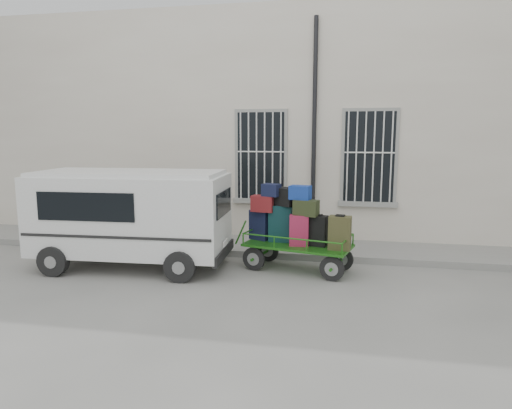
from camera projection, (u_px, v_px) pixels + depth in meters
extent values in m
plane|color=slate|center=(253.00, 277.00, 9.06)|extent=(80.00, 80.00, 0.00)
cube|color=beige|center=(289.00, 127.00, 13.92)|extent=(24.00, 5.00, 6.00)
cylinder|color=black|center=(314.00, 134.00, 11.27)|extent=(0.11, 0.11, 5.60)
cube|color=black|center=(261.00, 156.00, 11.67)|extent=(1.20, 0.08, 2.20)
cube|color=gray|center=(261.00, 201.00, 11.84)|extent=(1.45, 0.22, 0.12)
cube|color=black|center=(369.00, 157.00, 11.16)|extent=(1.20, 0.08, 2.20)
cube|color=gray|center=(367.00, 204.00, 11.32)|extent=(1.45, 0.22, 0.12)
cube|color=gray|center=(271.00, 247.00, 11.18)|extent=(24.00, 1.70, 0.15)
cylinder|color=black|center=(254.00, 259.00, 9.48)|extent=(0.49, 0.17, 0.49)
cylinder|color=gray|center=(254.00, 259.00, 9.48)|extent=(0.28, 0.15, 0.27)
cylinder|color=black|center=(268.00, 251.00, 10.15)|extent=(0.49, 0.17, 0.49)
cylinder|color=gray|center=(268.00, 251.00, 10.15)|extent=(0.28, 0.15, 0.27)
cylinder|color=black|center=(332.00, 269.00, 8.79)|extent=(0.49, 0.17, 0.49)
cylinder|color=gray|center=(332.00, 269.00, 8.79)|extent=(0.28, 0.15, 0.27)
cylinder|color=black|center=(342.00, 259.00, 9.45)|extent=(0.49, 0.17, 0.49)
cylinder|color=gray|center=(342.00, 259.00, 9.45)|extent=(0.28, 0.15, 0.27)
cube|color=#216617|center=(298.00, 245.00, 9.42)|extent=(2.33, 1.46, 0.05)
cylinder|color=#216617|center=(241.00, 232.00, 9.95)|extent=(0.29, 0.11, 0.55)
cube|color=black|center=(260.00, 225.00, 9.80)|extent=(0.50, 0.41, 0.63)
cube|color=black|center=(260.00, 210.00, 9.75)|extent=(0.20, 0.16, 0.03)
cube|color=#0D2B31|center=(280.00, 224.00, 9.57)|extent=(0.49, 0.23, 0.78)
cube|color=black|center=(281.00, 205.00, 9.51)|extent=(0.21, 0.15, 0.03)
cube|color=maroon|center=(299.00, 230.00, 9.25)|extent=(0.40, 0.26, 0.63)
cube|color=black|center=(299.00, 214.00, 9.19)|extent=(0.18, 0.15, 0.03)
cube|color=black|center=(318.00, 231.00, 9.25)|extent=(0.41, 0.33, 0.62)
cube|color=black|center=(318.00, 215.00, 9.20)|extent=(0.17, 0.16, 0.03)
cube|color=#39331C|center=(340.00, 233.00, 8.94)|extent=(0.46, 0.32, 0.67)
cube|color=black|center=(340.00, 216.00, 8.88)|extent=(0.20, 0.17, 0.03)
cube|color=maroon|center=(263.00, 204.00, 9.58)|extent=(0.51, 0.34, 0.34)
cube|color=black|center=(285.00, 197.00, 9.50)|extent=(0.57, 0.51, 0.37)
cube|color=black|center=(306.00, 208.00, 9.18)|extent=(0.54, 0.39, 0.32)
cube|color=black|center=(271.00, 190.00, 9.45)|extent=(0.41, 0.34, 0.26)
cube|color=#163997|center=(300.00, 192.00, 9.24)|extent=(0.46, 0.35, 0.28)
cube|color=silver|center=(131.00, 214.00, 9.59)|extent=(4.06, 1.92, 1.63)
cube|color=silver|center=(129.00, 173.00, 9.46)|extent=(3.87, 1.77, 0.09)
cube|color=black|center=(43.00, 197.00, 9.82)|extent=(0.24, 1.50, 0.68)
cube|color=black|center=(85.00, 207.00, 8.78)|extent=(1.99, 0.14, 0.56)
cube|color=black|center=(224.00, 203.00, 9.26)|extent=(0.10, 1.27, 0.50)
cube|color=black|center=(224.00, 252.00, 9.43)|extent=(0.18, 1.68, 0.20)
cube|color=white|center=(225.00, 243.00, 9.39)|extent=(0.05, 0.38, 0.11)
cylinder|color=black|center=(53.00, 261.00, 9.09)|extent=(0.62, 0.23, 0.61)
cylinder|color=black|center=(94.00, 242.00, 10.72)|extent=(0.62, 0.23, 0.61)
cylinder|color=black|center=(180.00, 266.00, 8.72)|extent=(0.62, 0.23, 0.61)
cylinder|color=black|center=(202.00, 245.00, 10.35)|extent=(0.62, 0.23, 0.61)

